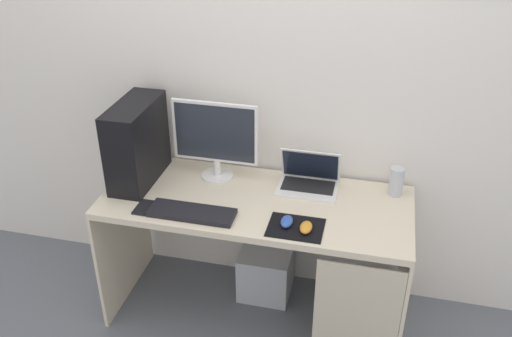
% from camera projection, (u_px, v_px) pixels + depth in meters
% --- Properties ---
extents(ground_plane, '(8.00, 8.00, 0.00)m').
position_uv_depth(ground_plane, '(256.00, 310.00, 3.16)').
color(ground_plane, slate).
extents(wall_back, '(4.00, 0.05, 2.60)m').
position_uv_depth(wall_back, '(273.00, 71.00, 2.82)').
color(wall_back, silver).
rests_on(wall_back, ground_plane).
extents(desk, '(1.56, 0.64, 0.75)m').
position_uv_depth(desk, '(259.00, 225.00, 2.84)').
color(desk, beige).
rests_on(desk, ground_plane).
extents(pc_tower, '(0.18, 0.43, 0.43)m').
position_uv_depth(pc_tower, '(137.00, 143.00, 2.86)').
color(pc_tower, black).
rests_on(pc_tower, desk).
extents(monitor, '(0.45, 0.17, 0.43)m').
position_uv_depth(monitor, '(215.00, 138.00, 2.86)').
color(monitor, white).
rests_on(monitor, desk).
extents(laptop, '(0.31, 0.22, 0.21)m').
position_uv_depth(laptop, '(309.00, 180.00, 2.87)').
color(laptop, white).
rests_on(laptop, desk).
extents(speaker, '(0.07, 0.07, 0.15)m').
position_uv_depth(speaker, '(396.00, 181.00, 2.79)').
color(speaker, '#B7BCC6').
rests_on(speaker, desk).
extents(keyboard, '(0.42, 0.14, 0.02)m').
position_uv_depth(keyboard, '(192.00, 213.00, 2.66)').
color(keyboard, black).
rests_on(keyboard, desk).
extents(mousepad, '(0.26, 0.20, 0.00)m').
position_uv_depth(mousepad, '(296.00, 227.00, 2.57)').
color(mousepad, black).
rests_on(mousepad, desk).
extents(mouse_left, '(0.06, 0.10, 0.03)m').
position_uv_depth(mouse_left, '(287.00, 221.00, 2.58)').
color(mouse_left, '#2D51B2').
rests_on(mouse_left, mousepad).
extents(mouse_right, '(0.06, 0.10, 0.03)m').
position_uv_depth(mouse_right, '(306.00, 227.00, 2.54)').
color(mouse_right, orange).
rests_on(mouse_right, mousepad).
extents(cell_phone, '(0.07, 0.13, 0.01)m').
position_uv_depth(cell_phone, '(143.00, 207.00, 2.71)').
color(cell_phone, black).
rests_on(cell_phone, desk).
extents(subwoofer, '(0.29, 0.29, 0.29)m').
position_uv_depth(subwoofer, '(266.00, 271.00, 3.23)').
color(subwoofer, '#B7BCC6').
rests_on(subwoofer, ground_plane).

